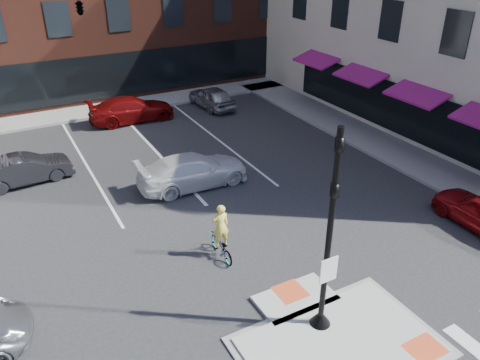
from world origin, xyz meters
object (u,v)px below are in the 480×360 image
bg_car_red (132,109)px  bg_car_silver (212,97)px  white_pickup (193,170)px  bg_car_dark (26,169)px  cyclist (221,240)px

bg_car_red → bg_car_silver: bearing=-88.6°
white_pickup → bg_car_dark: size_ratio=1.25×
white_pickup → bg_car_silver: bearing=-28.9°
cyclist → bg_car_dark: bearing=-58.9°
bg_car_red → cyclist: (-1.32, -14.44, -0.03)m
bg_car_dark → bg_car_red: (6.49, 5.35, 0.08)m
bg_car_silver → cyclist: size_ratio=1.95×
bg_car_silver → cyclist: bearing=61.5°
bg_car_silver → bg_car_dark: bearing=20.3°
white_pickup → cyclist: size_ratio=2.38×
white_pickup → bg_car_red: (0.04, 9.18, 0.01)m
bg_car_dark → bg_car_silver: (11.71, 5.27, 0.04)m
bg_car_silver → cyclist: (-6.54, -14.36, 0.01)m
bg_car_red → cyclist: cyclist is taller
bg_car_dark → cyclist: (5.18, -9.08, 0.05)m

